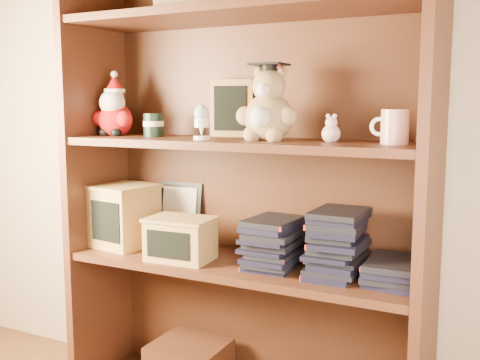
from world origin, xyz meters
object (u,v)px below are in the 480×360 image
object	(u,v)px
bookcase	(246,190)
teacher_mug	(394,127)
treats_box	(123,215)
grad_teddy_bear	(268,110)

from	to	relation	value
bookcase	teacher_mug	xyz separation A→B (m)	(0.48, -0.05, 0.22)
treats_box	bookcase	bearing A→B (deg)	6.26
bookcase	teacher_mug	size ratio (longest dim) A/B	14.66
bookcase	treats_box	distance (m)	0.49
bookcase	grad_teddy_bear	world-z (taller)	bookcase
teacher_mug	grad_teddy_bear	bearing A→B (deg)	-178.90
bookcase	teacher_mug	world-z (taller)	bookcase
bookcase	grad_teddy_bear	xyz separation A→B (m)	(0.10, -0.06, 0.26)
bookcase	treats_box	bearing A→B (deg)	-173.74
bookcase	grad_teddy_bear	distance (m)	0.29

